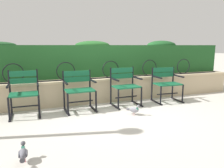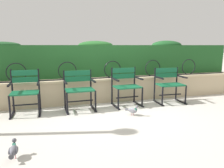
% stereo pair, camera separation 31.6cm
% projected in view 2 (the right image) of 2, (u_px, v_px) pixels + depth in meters
% --- Properties ---
extents(ground_plane, '(60.00, 60.00, 0.00)m').
position_uv_depth(ground_plane, '(113.00, 110.00, 4.59)').
color(ground_plane, '#BCB7AD').
extents(stone_wall, '(7.54, 0.41, 0.58)m').
position_uv_depth(stone_wall, '(104.00, 89.00, 5.27)').
color(stone_wall, tan).
rests_on(stone_wall, ground).
extents(iron_arch_fence, '(7.00, 0.02, 0.42)m').
position_uv_depth(iron_arch_fence, '(93.00, 71.00, 5.04)').
color(iron_arch_fence, black).
rests_on(iron_arch_fence, stone_wall).
extents(hedge_row, '(7.39, 0.60, 0.91)m').
position_uv_depth(hedge_row, '(100.00, 59.00, 5.60)').
color(hedge_row, '#1E5123').
rests_on(hedge_row, stone_wall).
extents(park_chair_leftmost, '(0.57, 0.53, 0.89)m').
position_uv_depth(park_chair_leftmost, '(25.00, 91.00, 4.29)').
color(park_chair_leftmost, '#145B38').
rests_on(park_chair_leftmost, ground).
extents(park_chair_centre_left, '(0.63, 0.54, 0.84)m').
position_uv_depth(park_chair_centre_left, '(79.00, 88.00, 4.57)').
color(park_chair_centre_left, '#145B38').
rests_on(park_chair_centre_left, ground).
extents(park_chair_centre_right, '(0.63, 0.54, 0.86)m').
position_uv_depth(park_chair_centre_right, '(126.00, 85.00, 4.90)').
color(park_chair_centre_right, '#145B38').
rests_on(park_chair_centre_right, ground).
extents(park_chair_rightmost, '(0.66, 0.55, 0.83)m').
position_uv_depth(park_chair_rightmost, '(169.00, 83.00, 5.16)').
color(park_chair_rightmost, '#145B38').
rests_on(park_chair_rightmost, ground).
extents(pigeon_near_chairs, '(0.11, 0.29, 0.22)m').
position_uv_depth(pigeon_near_chairs, '(13.00, 150.00, 2.59)').
color(pigeon_near_chairs, '#5B5B66').
rests_on(pigeon_near_chairs, ground).
extents(pigeon_far_side, '(0.22, 0.25, 0.22)m').
position_uv_depth(pigeon_far_side, '(133.00, 110.00, 4.20)').
color(pigeon_far_side, gray).
rests_on(pigeon_far_side, ground).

